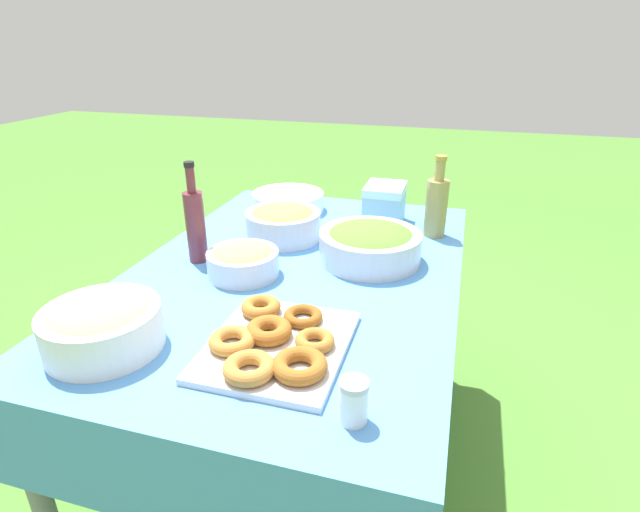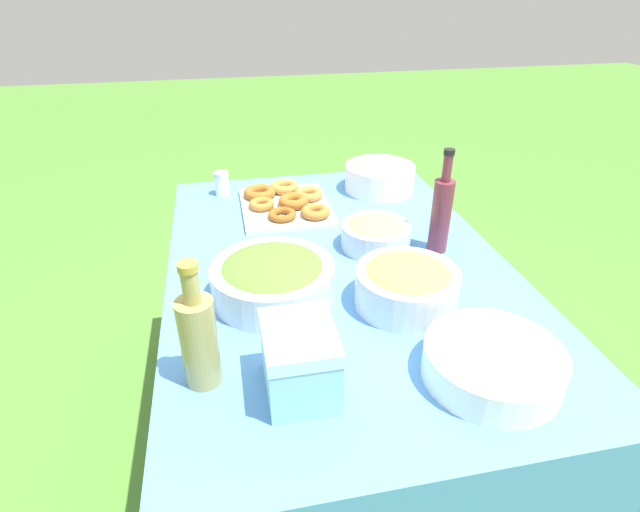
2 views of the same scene
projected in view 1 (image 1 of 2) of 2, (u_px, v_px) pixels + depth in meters
The scene contains 12 objects.
ground_plane at pixel (299, 458), 1.79m from camera, with size 14.00×14.00×0.00m, color #477A2D.
picnic_table at pixel (296, 297), 1.52m from camera, with size 1.41×0.95×0.75m.
salad_bowl at pixel (370, 243), 1.52m from camera, with size 0.31×0.31×0.11m.
pasta_bowl at pixel (102, 324), 1.09m from camera, with size 0.26×0.26×0.12m.
donut_platter at pixel (275, 342), 1.09m from camera, with size 0.37×0.31×0.05m.
plate_stack at pixel (288, 202), 1.96m from camera, with size 0.28×0.28×0.07m.
olive_oil_bottle at pixel (437, 205), 1.69m from camera, with size 0.07×0.07×0.28m.
wine_bottle at pixel (195, 223), 1.49m from camera, with size 0.06×0.06×0.31m.
fruit_bowl at pixel (243, 260), 1.43m from camera, with size 0.21×0.21×0.09m.
olive_bowl at pixel (283, 222), 1.68m from camera, with size 0.25×0.25×0.12m.
cooler_box at pixel (384, 205), 1.80m from camera, with size 0.17×0.14×0.15m.
salt_shaker at pixel (354, 401), 0.89m from camera, with size 0.05×0.05×0.09m.
Camera 1 is at (-1.26, -0.44, 1.40)m, focal length 28.00 mm.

